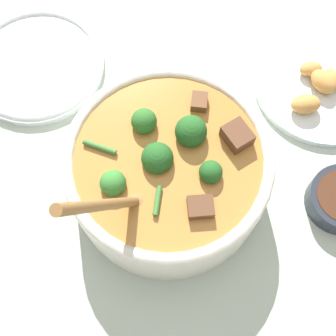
{
  "coord_description": "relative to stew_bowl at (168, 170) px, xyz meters",
  "views": [
    {
      "loc": [
        -0.05,
        0.23,
        0.65
      ],
      "look_at": [
        0.0,
        0.0,
        0.07
      ],
      "focal_mm": 50.0,
      "sensor_mm": 36.0,
      "label": 1
    }
  ],
  "objects": [
    {
      "name": "stew_bowl",
      "position": [
        0.0,
        0.0,
        0.0
      ],
      "size": [
        0.27,
        0.29,
        0.3
      ],
      "color": "white",
      "rests_on": "ground_plane"
    },
    {
      "name": "empty_plate",
      "position": [
        0.26,
        -0.16,
        -0.06
      ],
      "size": [
        0.22,
        0.22,
        0.02
      ],
      "color": "white",
      "rests_on": "ground_plane"
    },
    {
      "name": "food_plate",
      "position": [
        -0.21,
        -0.22,
        -0.05
      ],
      "size": [
        0.23,
        0.23,
        0.04
      ],
      "color": "white",
      "rests_on": "ground_plane"
    },
    {
      "name": "ground_plane",
      "position": [
        0.0,
        -0.0,
        -0.07
      ],
      "size": [
        4.0,
        4.0,
        0.0
      ],
      "primitive_type": "plane",
      "color": "#ADBCAD"
    }
  ]
}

